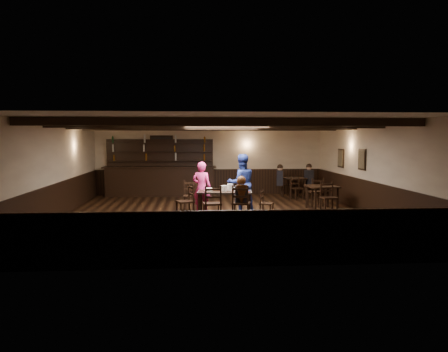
{
  "coord_description": "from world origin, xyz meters",
  "views": [
    {
      "loc": [
        -0.71,
        -12.43,
        2.25
      ],
      "look_at": [
        0.23,
        0.2,
        1.15
      ],
      "focal_mm": 35.0,
      "sensor_mm": 36.0,
      "label": 1
    }
  ],
  "objects": [
    {
      "name": "room_shell",
      "position": [
        0.01,
        0.04,
        1.75
      ],
      "size": [
        9.02,
        10.02,
        2.71
      ],
      "color": "beige",
      "rests_on": "ground"
    },
    {
      "name": "menu_red",
      "position": [
        0.69,
        -0.38,
        0.75
      ],
      "size": [
        0.41,
        0.37,
        0.0
      ],
      "primitive_type": "cube",
      "rotation": [
        0.0,
        0.0,
        0.46
      ],
      "color": "maroon",
      "rests_on": "dining_table"
    },
    {
      "name": "chair_near_right",
      "position": [
        0.59,
        -0.94,
        0.58
      ],
      "size": [
        0.56,
        0.55,
        1.0
      ],
      "color": "black",
      "rests_on": "ground"
    },
    {
      "name": "cake",
      "position": [
        -0.24,
        -0.13,
        0.79
      ],
      "size": [
        0.27,
        0.27,
        0.09
      ],
      "color": "white",
      "rests_on": "dining_table"
    },
    {
      "name": "back_table_a",
      "position": [
        3.38,
        0.96,
        0.65
      ],
      "size": [
        0.97,
        0.97,
        0.75
      ],
      "color": "black",
      "rests_on": "ground"
    },
    {
      "name": "woman_pink",
      "position": [
        -0.42,
        0.43,
        0.78
      ],
      "size": [
        0.66,
        0.54,
        1.55
      ],
      "primitive_type": "imported",
      "rotation": [
        0.0,
        0.0,
        2.79
      ],
      "color": "#FC358C",
      "rests_on": "ground"
    },
    {
      "name": "chair_far_pushed",
      "position": [
        -0.75,
        0.97,
        0.55
      ],
      "size": [
        0.44,
        0.42,
        0.95
      ],
      "color": "black",
      "rests_on": "ground"
    },
    {
      "name": "bar_counter",
      "position": [
        -1.95,
        4.72,
        0.73
      ],
      "size": [
        4.35,
        0.7,
        2.2
      ],
      "color": "black",
      "rests_on": "ground"
    },
    {
      "name": "back_table_b",
      "position": [
        3.14,
        3.82,
        0.65
      ],
      "size": [
        0.96,
        0.96,
        0.75
      ],
      "color": "black",
      "rests_on": "ground"
    },
    {
      "name": "ground",
      "position": [
        0.0,
        0.0,
        0.0
      ],
      "size": [
        10.0,
        10.0,
        0.0
      ],
      "primitive_type": "plane",
      "color": "black",
      "rests_on": "ground"
    },
    {
      "name": "chair_end_right",
      "position": [
        1.35,
        -0.2,
        0.45
      ],
      "size": [
        0.46,
        0.47,
        0.78
      ],
      "color": "black",
      "rests_on": "ground"
    },
    {
      "name": "drink_glass",
      "position": [
        0.48,
        -0.12,
        0.8
      ],
      "size": [
        0.06,
        0.06,
        0.1
      ],
      "primitive_type": "cylinder",
      "color": "silver",
      "rests_on": "dining_table"
    },
    {
      "name": "man_blue",
      "position": [
        0.78,
        0.54,
        0.89
      ],
      "size": [
        0.96,
        0.8,
        1.77
      ],
      "primitive_type": "imported",
      "rotation": [
        0.0,
        0.0,
        3.31
      ],
      "color": "navy",
      "rests_on": "ground"
    },
    {
      "name": "chair_end_left",
      "position": [
        -0.82,
        -0.31,
        0.57
      ],
      "size": [
        0.55,
        0.57,
        0.97
      ],
      "color": "black",
      "rests_on": "ground"
    },
    {
      "name": "tea_light",
      "position": [
        0.33,
        -0.12,
        0.78
      ],
      "size": [
        0.05,
        0.05,
        0.06
      ],
      "color": "#A5A8AD",
      "rests_on": "dining_table"
    },
    {
      "name": "menu_blue",
      "position": [
        0.76,
        -0.12,
        0.75
      ],
      "size": [
        0.35,
        0.26,
        0.0
      ],
      "primitive_type": "cube",
      "rotation": [
        0.0,
        0.0,
        0.05
      ],
      "color": "#0F1E4F",
      "rests_on": "dining_table"
    },
    {
      "name": "bg_patron_left",
      "position": [
        2.6,
        3.71,
        0.87
      ],
      "size": [
        0.31,
        0.43,
        0.8
      ],
      "color": "black",
      "rests_on": "ground"
    },
    {
      "name": "plate_stack_b",
      "position": [
        0.38,
        -0.14,
        0.85
      ],
      "size": [
        0.17,
        0.17,
        0.2
      ],
      "primitive_type": "cylinder",
      "color": "white",
      "rests_on": "dining_table"
    },
    {
      "name": "salt_shaker",
      "position": [
        0.54,
        -0.28,
        0.8
      ],
      "size": [
        0.04,
        0.04,
        0.09
      ],
      "primitive_type": "cylinder",
      "color": "silver",
      "rests_on": "dining_table"
    },
    {
      "name": "chair_near_left",
      "position": [
        -0.16,
        -0.95,
        0.58
      ],
      "size": [
        0.51,
        0.49,
        1.0
      ],
      "color": "black",
      "rests_on": "ground"
    },
    {
      "name": "plate_stack_a",
      "position": [
        0.19,
        -0.23,
        0.83
      ],
      "size": [
        0.17,
        0.17,
        0.16
      ],
      "primitive_type": "cylinder",
      "color": "white",
      "rests_on": "dining_table"
    },
    {
      "name": "dining_table",
      "position": [
        0.22,
        -0.21,
        0.67
      ],
      "size": [
        1.6,
        0.92,
        0.75
      ],
      "color": "black",
      "rests_on": "ground"
    },
    {
      "name": "bg_patron_right",
      "position": [
        3.76,
        3.91,
        0.87
      ],
      "size": [
        0.28,
        0.41,
        0.8
      ],
      "color": "black",
      "rests_on": "ground"
    },
    {
      "name": "pepper_shaker",
      "position": [
        0.67,
        -0.34,
        0.8
      ],
      "size": [
        0.04,
        0.04,
        0.09
      ],
      "primitive_type": "cylinder",
      "color": "#A5A8AD",
      "rests_on": "dining_table"
    },
    {
      "name": "seated_person",
      "position": [
        0.61,
        -0.88,
        0.82
      ],
      "size": [
        0.33,
        0.49,
        0.8
      ],
      "color": "black",
      "rests_on": "ground"
    }
  ]
}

